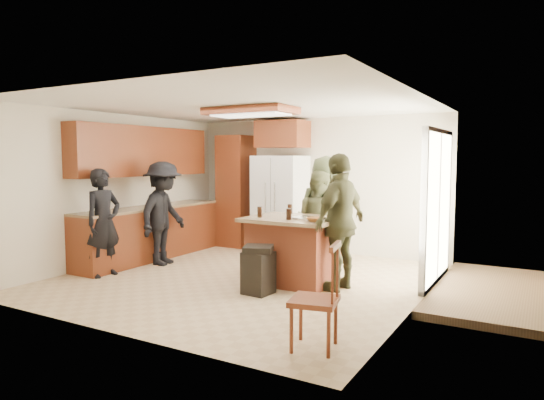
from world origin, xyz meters
The scene contains 12 objects.
person_front_left centered at (-1.92, -0.87, 0.80)m, with size 0.59×0.43×1.61m, color black.
person_behind_left centered at (0.73, 1.00, 0.78)m, with size 0.76×0.47×1.56m, color #414427.
person_behind_right centered at (0.74, 1.26, 0.90)m, with size 0.88×0.57×1.80m, color #303720.
person_side_right centered at (1.42, 0.17, 0.91)m, with size 1.07×0.55×1.83m, color #383921.
person_counter centered at (-1.68, 0.17, 0.85)m, with size 1.10×0.51×1.70m, color black.
left_cabinetry centered at (-2.24, 0.40, 0.96)m, with size 0.64×3.00×2.30m.
back_wall_units centered at (-1.33, 2.20, 1.38)m, with size 1.80×0.60×2.45m.
refrigerator centered at (-0.55, 2.12, 0.90)m, with size 0.90×0.76×1.80m.
kitchen_island centered at (0.72, 0.17, 0.47)m, with size 1.28×1.03×0.93m.
island_items centered at (0.93, 0.09, 0.97)m, with size 1.01×0.72×0.15m.
trash_bin centered at (0.58, -0.55, 0.32)m, with size 0.47×0.47×0.63m.
spindle_chair centered at (2.00, -1.86, 0.45)m, with size 0.50×0.50×0.99m.
Camera 1 is at (3.79, -5.84, 1.76)m, focal length 32.00 mm.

